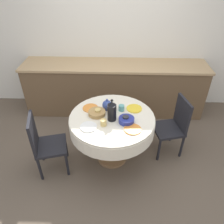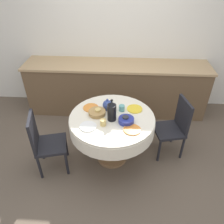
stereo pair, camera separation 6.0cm
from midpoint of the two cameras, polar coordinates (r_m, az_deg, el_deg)
ground_plane at (r=3.36m, az=0.52°, el=-11.73°), size 12.00×12.00×0.00m
wall_back at (r=4.06m, az=1.95°, el=18.87°), size 7.00×0.05×2.60m
kitchen_counter at (r=4.08m, az=1.55°, el=6.30°), size 3.24×0.64×0.94m
dining_table at (r=2.93m, az=0.59°, el=-3.35°), size 1.13×1.13×0.76m
chair_left at (r=3.27m, az=16.48°, el=-3.37°), size 0.48×0.48×0.90m
chair_right at (r=3.01m, az=-16.77°, el=-7.32°), size 0.49×0.49×0.90m
plate_near_left at (r=2.70m, az=-5.63°, el=-3.76°), size 0.21×0.21×0.01m
cup_near_left at (r=2.69m, az=-1.68°, el=-2.71°), size 0.08×0.08×0.08m
plate_near_right at (r=2.65m, az=5.91°, el=-4.59°), size 0.21×0.21×0.01m
cup_near_right at (r=2.75m, az=4.15°, el=-1.88°), size 0.08×0.08×0.08m
plate_far_left at (r=3.02m, az=-4.98°, el=1.13°), size 0.21×0.21×0.01m
cup_far_left at (r=2.88m, az=-3.11°, el=0.08°), size 0.08×0.08×0.08m
plate_far_right at (r=3.00m, az=6.50°, el=0.82°), size 0.21×0.21×0.01m
cup_far_right at (r=2.95m, az=3.15°, el=1.03°), size 0.08×0.08×0.08m
coffee_carafe at (r=2.73m, az=0.64°, el=0.27°), size 0.11×0.11×0.31m
teapot at (r=2.94m, az=-0.60°, el=1.89°), size 0.18×0.13×0.17m
bread_basket at (r=2.89m, az=-3.32°, el=-0.15°), size 0.23×0.23×0.05m
fruit_bowl at (r=2.75m, az=4.36°, el=-2.18°), size 0.20×0.20×0.06m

